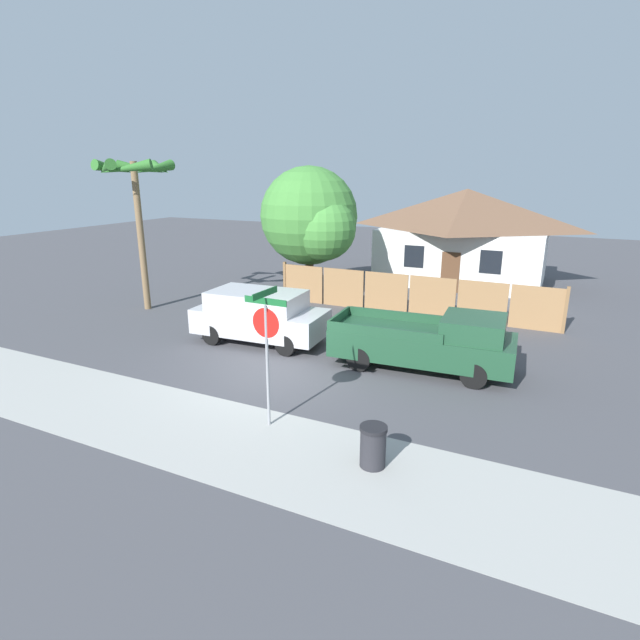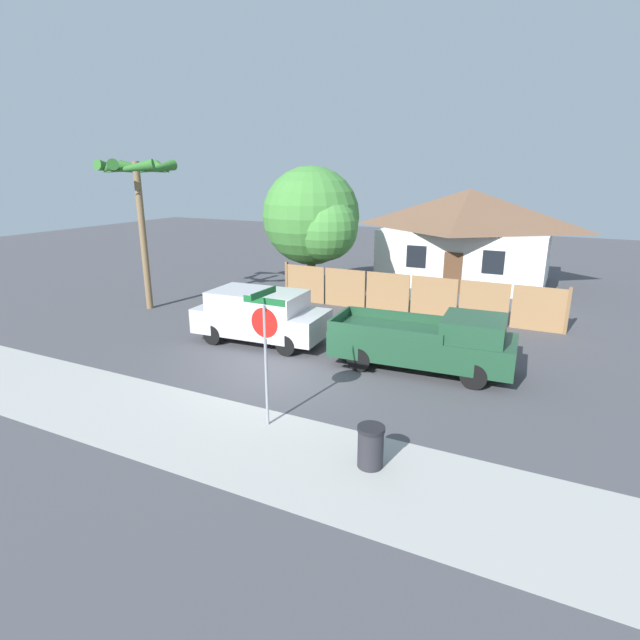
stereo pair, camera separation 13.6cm
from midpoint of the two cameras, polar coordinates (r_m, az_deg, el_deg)
The scene contains 10 objects.
ground_plane at distance 14.83m, azimuth -5.06°, elevation -6.36°, with size 80.00×80.00×0.00m, color #47474C.
sidewalk_strip at distance 12.20m, azimuth -13.92°, elevation -12.13°, with size 36.00×3.20×0.01m.
wooden_fence at distance 21.10m, azimuth 9.90°, elevation 2.85°, with size 11.96×0.12×1.78m.
house at distance 28.23m, azimuth 16.01°, elevation 9.42°, with size 8.93×6.53×4.92m.
oak_tree at distance 23.53m, azimuth -1.08°, elevation 11.51°, with size 4.76×4.53×6.05m.
palm_tree at distance 22.46m, azimuth -20.54°, elevation 14.63°, with size 3.06×3.27×6.25m.
red_suv at distance 17.49m, azimuth -7.16°, elevation 0.58°, with size 4.69×2.32×1.82m.
orange_pickup at distance 15.26m, azimuth 12.07°, elevation -2.47°, with size 5.48×2.31×1.79m.
stop_sign at distance 11.28m, azimuth -6.49°, elevation -1.64°, with size 1.09×0.98×3.28m.
trash_bin at distance 10.43m, azimuth 5.70°, elevation -14.14°, with size 0.56×0.56×0.89m.
Camera 1 is at (7.04, -11.71, 5.76)m, focal length 28.00 mm.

